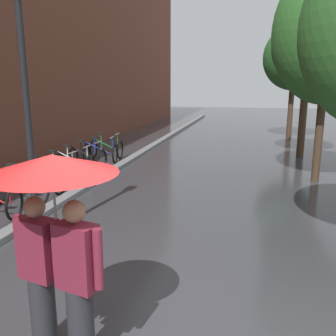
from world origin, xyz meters
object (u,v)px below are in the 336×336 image
object	(u,v)px
couple_under_umbrella	(56,223)
parked_bicycle_7	(101,153)
street_tree_2	(309,47)
parked_bicycle_3	(42,179)
parked_bicycle_2	(21,189)
parked_bicycle_6	(87,159)
street_tree_3	(294,58)
parked_bicycle_5	(74,164)
parked_bicycle_8	(107,148)
street_lamp_post	(26,94)
parked_bicycle_4	(60,171)
street_tree_1	(328,33)

from	to	relation	value
couple_under_umbrella	parked_bicycle_7	bearing A→B (deg)	111.07
street_tree_2	parked_bicycle_3	distance (m)	10.18
parked_bicycle_2	parked_bicycle_7	bearing A→B (deg)	90.32
parked_bicycle_3	parked_bicycle_6	size ratio (longest dim) A/B	1.04
street_tree_3	parked_bicycle_7	distance (m)	10.95
street_tree_2	parked_bicycle_2	distance (m)	10.78
couple_under_umbrella	parked_bicycle_2	bearing A→B (deg)	128.67
parked_bicycle_5	parked_bicycle_8	distance (m)	2.78
street_lamp_post	parked_bicycle_4	bearing A→B (deg)	112.85
street_tree_3	parked_bicycle_8	xyz separation A→B (m)	(-7.01, -6.88, -3.55)
parked_bicycle_2	parked_bicycle_6	world-z (taller)	same
street_tree_2	parked_bicycle_3	world-z (taller)	street_tree_2
street_tree_3	parked_bicycle_3	size ratio (longest dim) A/B	4.84
street_tree_3	couple_under_umbrella	bearing A→B (deg)	-101.84
parked_bicycle_4	street_lamp_post	world-z (taller)	street_lamp_post
parked_bicycle_5	parked_bicycle_6	xyz separation A→B (m)	(-0.00, 0.88, 0.00)
street_tree_1	parked_bicycle_7	bearing A→B (deg)	173.10
parked_bicycle_8	street_lamp_post	xyz separation A→B (m)	(1.59, -7.13, 2.20)
parked_bicycle_6	street_lamp_post	bearing A→B (deg)	-74.15
parked_bicycle_4	couple_under_umbrella	size ratio (longest dim) A/B	0.55
street_tree_1	parked_bicycle_4	distance (m)	8.09
street_tree_3	parked_bicycle_5	world-z (taller)	street_tree_3
parked_bicycle_6	parked_bicycle_3	bearing A→B (deg)	-89.58
parked_bicycle_5	street_lamp_post	xyz separation A→B (m)	(1.48, -4.35, 2.20)
street_tree_1	parked_bicycle_2	world-z (taller)	street_tree_1
street_tree_1	parked_bicycle_6	size ratio (longest dim) A/B	5.40
street_tree_1	parked_bicycle_4	bearing A→B (deg)	-163.95
parked_bicycle_6	parked_bicycle_8	world-z (taller)	same
parked_bicycle_4	parked_bicycle_8	bearing A→B (deg)	92.29
parked_bicycle_7	parked_bicycle_5	bearing A→B (deg)	-90.47
parked_bicycle_7	parked_bicycle_3	bearing A→B (deg)	-89.99
parked_bicycle_3	street_tree_3	bearing A→B (deg)	58.93
street_tree_2	street_tree_3	xyz separation A→B (m)	(-0.04, 4.90, -0.07)
parked_bicycle_3	street_lamp_post	distance (m)	3.70
street_tree_3	parked_bicycle_5	distance (m)	12.38
parked_bicycle_4	parked_bicycle_5	distance (m)	0.92
parked_bicycle_7	street_lamp_post	size ratio (longest dim) A/B	0.26
street_tree_3	street_tree_1	bearing A→B (deg)	-89.49
street_tree_3	parked_bicycle_6	bearing A→B (deg)	-128.19
street_tree_1	parked_bicycle_8	world-z (taller)	street_tree_1
parked_bicycle_8	couple_under_umbrella	xyz separation A→B (m)	(3.53, -9.70, 1.09)
street_tree_3	street_lamp_post	distance (m)	15.08
street_tree_1	street_tree_2	size ratio (longest dim) A/B	1.09
parked_bicycle_2	parked_bicycle_3	size ratio (longest dim) A/B	0.96
street_tree_3	street_lamp_post	bearing A→B (deg)	-111.14
parked_bicycle_3	street_tree_2	bearing A→B (deg)	43.29
parked_bicycle_5	parked_bicycle_7	bearing A→B (deg)	89.53
couple_under_umbrella	street_lamp_post	distance (m)	3.41
parked_bicycle_6	parked_bicycle_7	xyz separation A→B (m)	(0.02, 1.04, 0.00)
street_tree_3	parked_bicycle_5	size ratio (longest dim) A/B	5.02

